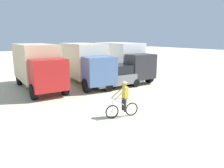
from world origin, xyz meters
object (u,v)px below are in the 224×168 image
box_truck_cream_rv (85,62)px  box_truck_avon_van (122,59)px  box_truck_tan_camper (37,64)px  cyclist_orange_shirt (123,100)px  sedan_parked (117,76)px

box_truck_cream_rv → box_truck_avon_van: size_ratio=1.00×
box_truck_tan_camper → cyclist_orange_shirt: bearing=-78.2°
box_truck_cream_rv → cyclist_orange_shirt: box_truck_cream_rv is taller
box_truck_cream_rv → cyclist_orange_shirt: 8.14m
box_truck_avon_van → box_truck_cream_rv: bearing=-179.9°
sedan_parked → box_truck_tan_camper: bearing=150.0°
box_truck_tan_camper → box_truck_avon_van: 7.68m
box_truck_tan_camper → sedan_parked: (5.21, -3.00, -0.99)m
box_truck_tan_camper → box_truck_avon_van: size_ratio=0.99×
box_truck_avon_van → cyclist_orange_shirt: size_ratio=3.80×
box_truck_tan_camper → box_truck_cream_rv: size_ratio=0.98×
sedan_parked → cyclist_orange_shirt: size_ratio=2.31×
box_truck_tan_camper → box_truck_cream_rv: (3.73, -0.40, 0.00)m
box_truck_avon_van → sedan_parked: bearing=-133.4°
box_truck_cream_rv → box_truck_avon_van: 3.94m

